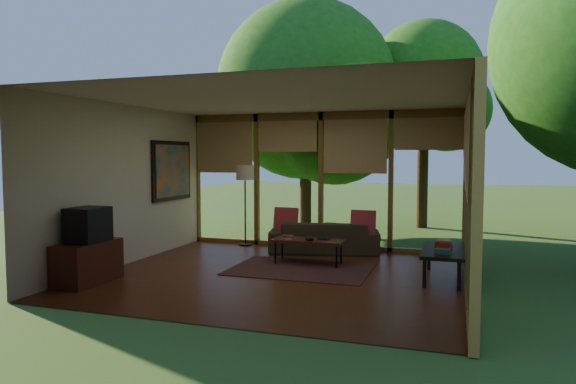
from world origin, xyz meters
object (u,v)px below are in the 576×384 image
(coffee_table, at_px, (308,241))
(side_console, at_px, (443,252))
(media_cabinet, at_px, (88,262))
(floor_lamp, at_px, (245,177))
(sofa, at_px, (324,237))
(television, at_px, (88,225))

(coffee_table, xyz_separation_m, side_console, (2.20, -0.40, 0.02))
(media_cabinet, xyz_separation_m, floor_lamp, (0.92, 3.64, 1.11))
(sofa, xyz_separation_m, floor_lamp, (-1.75, 0.29, 1.11))
(television, bearing_deg, side_console, 20.82)
(coffee_table, relative_size, side_console, 0.86)
(coffee_table, bearing_deg, media_cabinet, -139.96)
(sofa, height_order, television, television)
(television, bearing_deg, coffee_table, 40.25)
(sofa, relative_size, television, 3.73)
(media_cabinet, relative_size, television, 1.82)
(sofa, xyz_separation_m, side_console, (2.20, -1.51, 0.11))
(sofa, xyz_separation_m, coffee_table, (0.00, -1.11, 0.09))
(sofa, distance_m, floor_lamp, 2.09)
(television, relative_size, floor_lamp, 0.33)
(floor_lamp, height_order, side_console, floor_lamp)
(side_console, bearing_deg, floor_lamp, 155.57)
(sofa, relative_size, side_console, 1.47)
(media_cabinet, height_order, television, television)
(media_cabinet, relative_size, side_console, 0.71)
(media_cabinet, distance_m, television, 0.55)
(television, distance_m, side_console, 5.21)
(television, distance_m, coffee_table, 3.50)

